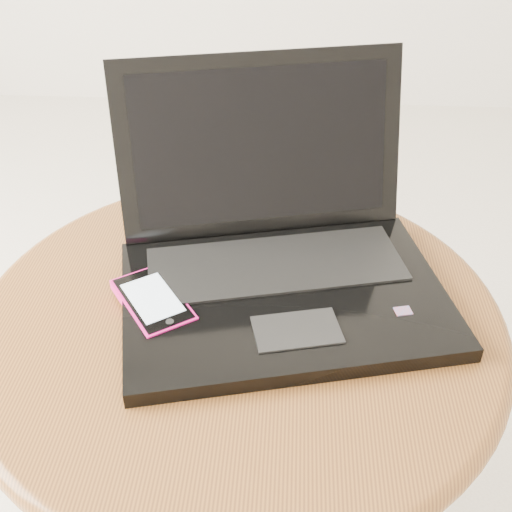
{
  "coord_description": "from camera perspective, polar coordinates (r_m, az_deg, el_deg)",
  "views": [
    {
      "loc": [
        0.13,
        -0.49,
        1.04
      ],
      "look_at": [
        0.09,
        0.13,
        0.58
      ],
      "focal_mm": 44.9,
      "sensor_mm": 36.0,
      "label": 1
    }
  ],
  "objects": [
    {
      "name": "table",
      "position": [
        0.87,
        -1.43,
        -10.16
      ],
      "size": [
        0.66,
        0.66,
        0.52
      ],
      "color": "#562818",
      "rests_on": "ground"
    },
    {
      "name": "laptop",
      "position": [
        0.81,
        1.87,
        0.46
      ],
      "size": [
        0.46,
        0.42,
        0.25
      ],
      "color": "black",
      "rests_on": "table"
    },
    {
      "name": "phone_black",
      "position": [
        0.8,
        -8.07,
        -4.24
      ],
      "size": [
        0.1,
        0.12,
        0.01
      ],
      "color": "black",
      "rests_on": "table"
    },
    {
      "name": "phone_pink",
      "position": [
        0.79,
        -9.17,
        -4.07
      ],
      "size": [
        0.12,
        0.14,
        0.01
      ],
      "color": "#F81689",
      "rests_on": "phone_black"
    }
  ]
}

